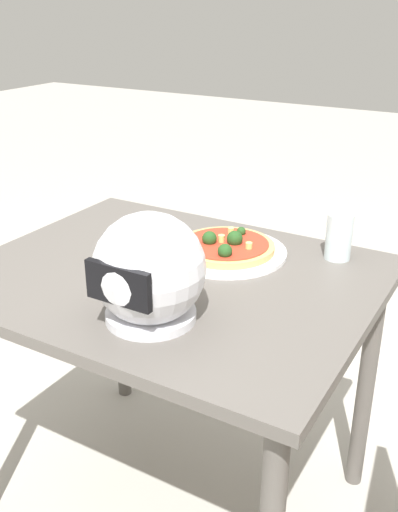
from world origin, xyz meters
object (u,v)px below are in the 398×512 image
Objects in this scene: motorcycle_helmet at (149,271)px; dining_table at (171,308)px; drinking_glass at (339,237)px; pizza at (226,246)px.

dining_table is at bearing -67.53° from motorcycle_helmet.
dining_table is at bearing 41.84° from drinking_glass.
pizza is at bearing -86.70° from motorcycle_helmet.
dining_table is 0.23m from pizza.
pizza is 0.41m from motorcycle_helmet.
pizza is at bearing -111.25° from dining_table.
drinking_glass is at bearing -138.16° from dining_table.
dining_table is 4.21× the size of motorcycle_helmet.
dining_table is at bearing 68.75° from pizza.
drinking_glass is (-0.25, -0.53, -0.05)m from motorcycle_helmet.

